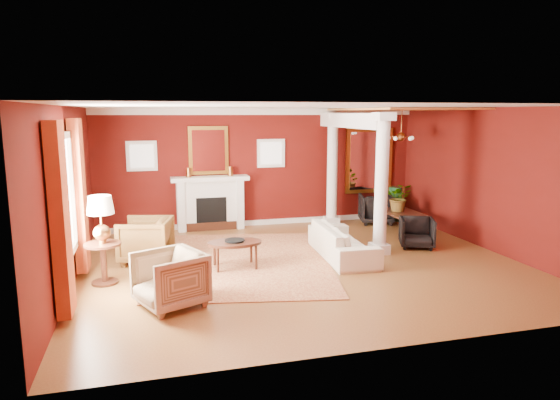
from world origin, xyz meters
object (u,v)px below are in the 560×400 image
object	(u,v)px
coffee_table	(235,244)
side_table	(101,225)
dining_table	(402,216)
sofa	(343,236)
armchair_leopard	(146,238)
armchair_stripe	(170,277)

from	to	relation	value
coffee_table	side_table	bearing A→B (deg)	-173.27
coffee_table	dining_table	bearing A→B (deg)	22.45
sofa	armchair_leopard	bearing A→B (deg)	82.98
sofa	armchair_leopard	size ratio (longest dim) A/B	2.29
armchair_stripe	dining_table	bearing A→B (deg)	97.00
armchair_leopard	armchair_stripe	bearing A→B (deg)	22.07
coffee_table	side_table	xyz separation A→B (m)	(-2.23, -0.26, 0.54)
coffee_table	side_table	size ratio (longest dim) A/B	0.67
armchair_leopard	coffee_table	size ratio (longest dim) A/B	0.94
armchair_stripe	side_table	bearing A→B (deg)	-166.10
armchair_stripe	coffee_table	world-z (taller)	armchair_stripe
sofa	coffee_table	size ratio (longest dim) A/B	2.16
armchair_leopard	side_table	bearing A→B (deg)	-17.43
side_table	dining_table	world-z (taller)	side_table
armchair_stripe	coffee_table	distance (m)	1.98
armchair_stripe	dining_table	size ratio (longest dim) A/B	0.66
armchair_leopard	coffee_table	bearing A→B (deg)	75.98
armchair_leopard	coffee_table	distance (m)	1.77
armchair_stripe	coffee_table	bearing A→B (deg)	117.74
armchair_leopard	dining_table	bearing A→B (deg)	113.33
side_table	dining_table	bearing A→B (deg)	17.37
coffee_table	sofa	bearing A→B (deg)	4.04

